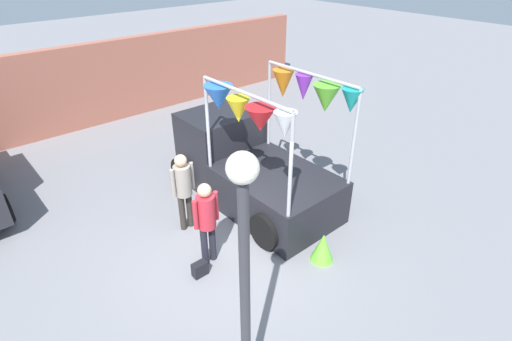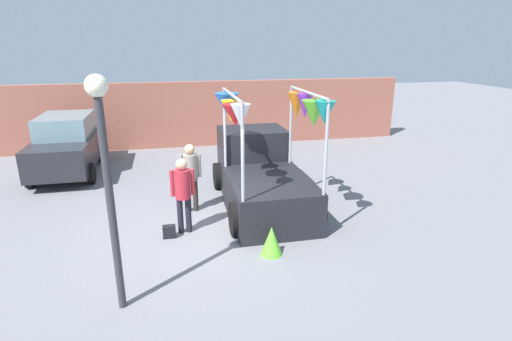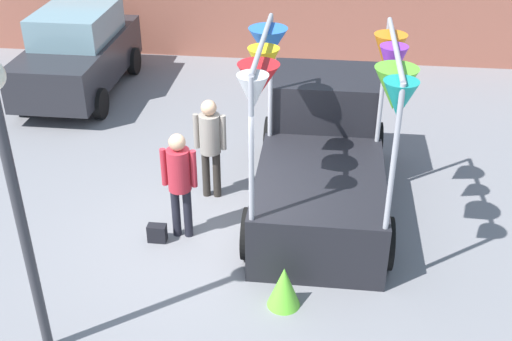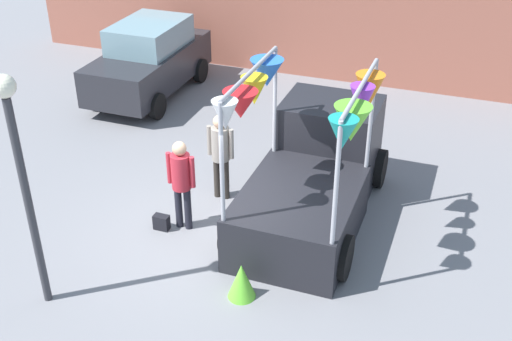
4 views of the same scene
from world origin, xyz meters
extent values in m
plane|color=slate|center=(0.00, 0.00, 0.00)|extent=(60.00, 60.00, 0.00)
cube|color=black|center=(1.42, 0.28, 0.50)|extent=(1.90, 2.60, 1.00)
cube|color=black|center=(1.42, 2.28, 0.90)|extent=(1.80, 1.40, 1.80)
cube|color=#8CB2C6|center=(1.42, 2.28, 1.35)|extent=(1.76, 1.37, 0.60)
cylinder|color=black|center=(0.47, 2.63, 0.38)|extent=(0.22, 0.76, 0.76)
cylinder|color=black|center=(2.37, 2.63, 0.38)|extent=(0.22, 0.76, 0.76)
cylinder|color=black|center=(0.47, -0.42, 0.38)|extent=(0.22, 0.76, 0.76)
cylinder|color=black|center=(2.37, -0.42, 0.38)|extent=(0.22, 0.76, 0.76)
cylinder|color=#A5A5AD|center=(0.55, 1.50, 2.00)|extent=(0.07, 0.07, 2.00)
cylinder|color=#A5A5AD|center=(2.29, 1.50, 2.00)|extent=(0.07, 0.07, 2.00)
cylinder|color=#A5A5AD|center=(0.55, -0.94, 2.00)|extent=(0.07, 0.07, 2.00)
cylinder|color=#A5A5AD|center=(2.29, -0.94, 2.00)|extent=(0.07, 0.07, 2.00)
cylinder|color=#A5A5AD|center=(0.55, 0.28, 3.00)|extent=(0.07, 2.44, 0.07)
cylinder|color=#A5A5AD|center=(2.29, 0.28, 3.00)|extent=(0.07, 2.44, 0.07)
cone|color=white|center=(0.55, -0.77, 2.73)|extent=(0.56, 0.56, 0.46)
cone|color=teal|center=(2.29, -0.77, 2.73)|extent=(0.48, 0.48, 0.47)
cone|color=red|center=(0.55, -0.16, 2.64)|extent=(0.76, 0.76, 0.45)
cone|color=#66CC33|center=(2.29, -0.16, 2.61)|extent=(0.79, 0.79, 0.56)
cone|color=yellow|center=(0.55, 0.45, 2.62)|extent=(0.50, 0.50, 0.48)
cone|color=purple|center=(2.29, 0.45, 2.68)|extent=(0.41, 0.41, 0.56)
cone|color=blue|center=(0.55, 1.06, 2.70)|extent=(0.70, 0.70, 0.48)
cone|color=orange|center=(2.29, 1.06, 2.61)|extent=(0.52, 0.52, 0.61)
cube|color=#26262B|center=(-4.05, 5.11, 0.77)|extent=(1.70, 4.00, 0.90)
cube|color=#72939E|center=(-4.05, 5.26, 1.55)|extent=(1.50, 2.10, 0.66)
cylinder|color=black|center=(-4.90, 6.36, 0.32)|extent=(0.18, 0.64, 0.64)
cylinder|color=black|center=(-3.20, 6.36, 0.32)|extent=(0.18, 0.64, 0.64)
cylinder|color=black|center=(-4.90, 3.86, 0.32)|extent=(0.18, 0.64, 0.64)
cylinder|color=black|center=(-3.20, 3.86, 0.32)|extent=(0.18, 0.64, 0.64)
cylinder|color=black|center=(-0.71, -0.04, 0.41)|extent=(0.13, 0.13, 0.82)
cylinder|color=black|center=(-0.53, -0.04, 0.41)|extent=(0.13, 0.13, 0.82)
cylinder|color=#B22633|center=(-0.62, -0.04, 1.15)|extent=(0.34, 0.34, 0.65)
sphere|color=tan|center=(-0.62, -0.04, 1.60)|extent=(0.25, 0.25, 0.25)
cylinder|color=#B22633|center=(-0.84, -0.04, 1.18)|extent=(0.09, 0.09, 0.59)
cylinder|color=#B22633|center=(-0.40, -0.04, 1.18)|extent=(0.09, 0.09, 0.59)
cylinder|color=#2D2823|center=(-0.46, 1.13, 0.42)|extent=(0.13, 0.13, 0.83)
cylinder|color=#2D2823|center=(-0.28, 1.13, 0.42)|extent=(0.13, 0.13, 0.83)
cylinder|color=gray|center=(-0.37, 1.13, 1.16)|extent=(0.34, 0.34, 0.66)
sphere|color=tan|center=(-0.37, 1.13, 1.62)|extent=(0.25, 0.25, 0.25)
cylinder|color=gray|center=(-0.59, 1.13, 1.19)|extent=(0.09, 0.09, 0.59)
cylinder|color=gray|center=(-0.15, 1.13, 1.19)|extent=(0.09, 0.09, 0.59)
cube|color=black|center=(-0.97, -0.24, 0.14)|extent=(0.28, 0.16, 0.28)
cylinder|color=#333338|center=(-1.74, -2.52, 1.68)|extent=(0.12, 0.12, 3.37)
sphere|color=#F2EDCC|center=(-1.74, -2.52, 3.53)|extent=(0.32, 0.32, 0.32)
cube|color=#9E5947|center=(0.00, 7.90, 1.30)|extent=(18.00, 0.36, 2.60)
cone|color=#66CC33|center=(1.04, -1.42, 0.30)|extent=(0.58, 0.58, 0.60)
camera|label=1|loc=(-3.72, -4.99, 5.33)|focal=28.00mm
camera|label=2|loc=(-0.82, -8.35, 4.09)|focal=28.00mm
camera|label=3|loc=(1.42, -7.86, 5.80)|focal=45.00mm
camera|label=4|loc=(3.89, -8.52, 6.68)|focal=45.00mm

